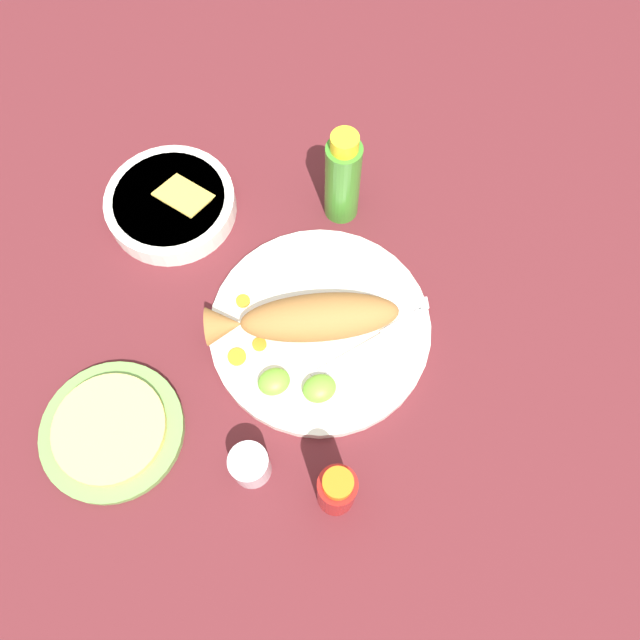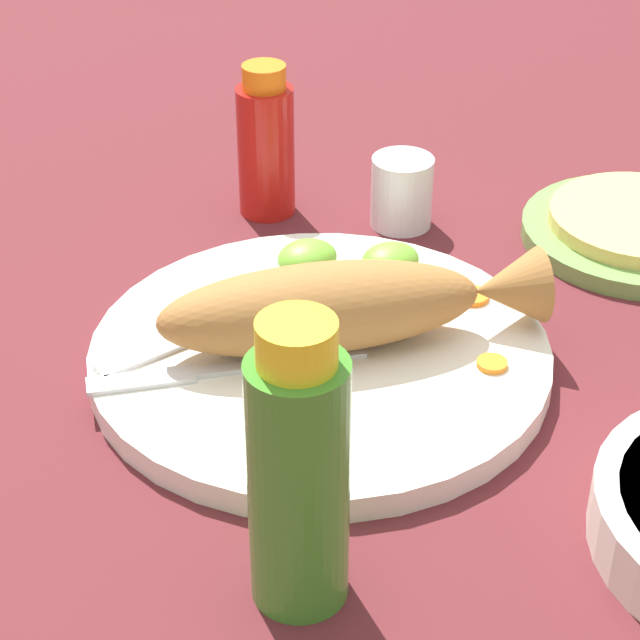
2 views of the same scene
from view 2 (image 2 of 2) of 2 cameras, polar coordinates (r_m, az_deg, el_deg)
The scene contains 14 objects.
ground_plane at distance 0.80m, azimuth 0.00°, elevation -2.29°, with size 4.00×4.00×0.00m, color #561E23.
main_plate at distance 0.79m, azimuth 0.00°, elevation -1.76°, with size 0.31×0.31×0.02m, color white.
fried_fish at distance 0.77m, azimuth 1.27°, elevation 0.74°, with size 0.27×0.14×0.06m.
fork_near at distance 0.76m, azimuth -5.49°, elevation -2.54°, with size 0.18×0.06×0.00m.
fork_far at distance 0.80m, azimuth -5.85°, elevation -0.58°, with size 0.18×0.04×0.00m.
carrot_slice_near at distance 0.77m, azimuth 8.47°, elevation -2.14°, with size 0.02×0.02×0.00m, color orange.
carrot_slice_mid at distance 0.84m, azimuth 7.51°, elevation 1.13°, with size 0.03×0.03×0.00m, color orange.
carrot_slice_far at distance 0.82m, azimuth 5.64°, elevation 0.40°, with size 0.02×0.02×0.00m, color orange.
lime_wedge_main at distance 0.86m, azimuth 3.48°, elevation 2.94°, with size 0.04×0.04×0.02m, color #6BB233.
lime_wedge_side at distance 0.86m, azimuth -0.63°, elevation 3.07°, with size 0.05×0.04×0.03m, color #6BB233.
hot_sauce_bottle_red at distance 0.97m, azimuth -2.68°, elevation 8.61°, with size 0.05×0.05×0.13m.
hot_sauce_bottle_green at distance 0.58m, azimuth -1.07°, elevation -7.58°, with size 0.05×0.05×0.17m.
salt_cup at distance 0.96m, azimuth 4.04°, elevation 6.12°, with size 0.05×0.05×0.06m.
tortilla_plate at distance 0.98m, azimuth 15.47°, elevation 4.14°, with size 0.19×0.19×0.01m, color #6B9E4C.
Camera 2 is at (0.31, 0.57, 0.46)m, focal length 65.00 mm.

